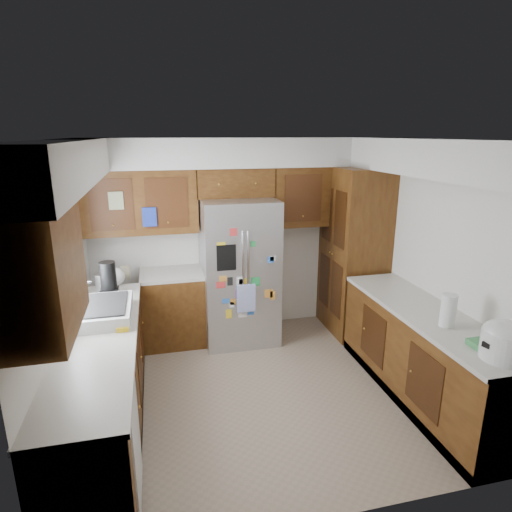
# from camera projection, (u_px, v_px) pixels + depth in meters

# --- Properties ---
(floor) EXTENTS (3.60, 3.60, 0.00)m
(floor) POSITION_uv_depth(u_px,v_px,m) (263.00, 389.00, 4.42)
(floor) COLOR gray
(floor) RESTS_ON ground
(room_shell) EXTENTS (3.64, 3.24, 2.52)m
(room_shell) POSITION_uv_depth(u_px,v_px,m) (244.00, 209.00, 4.23)
(room_shell) COLOR silver
(room_shell) RESTS_ON ground
(left_counter_run) EXTENTS (1.36, 3.20, 0.92)m
(left_counter_run) POSITION_uv_depth(u_px,v_px,m) (122.00, 367.00, 4.02)
(left_counter_run) COLOR #41210C
(left_counter_run) RESTS_ON ground
(right_counter_run) EXTENTS (0.63, 2.25, 0.92)m
(right_counter_run) POSITION_uv_depth(u_px,v_px,m) (423.00, 359.00, 4.19)
(right_counter_run) COLOR #41210C
(right_counter_run) RESTS_ON ground
(pantry) EXTENTS (0.60, 0.90, 2.15)m
(pantry) POSITION_uv_depth(u_px,v_px,m) (353.00, 252.00, 5.53)
(pantry) COLOR #41210C
(pantry) RESTS_ON ground
(fridge) EXTENTS (0.90, 0.79, 1.80)m
(fridge) POSITION_uv_depth(u_px,v_px,m) (239.00, 271.00, 5.30)
(fridge) COLOR #9F9FA4
(fridge) RESTS_ON ground
(bridge_cabinet) EXTENTS (0.96, 0.34, 0.35)m
(bridge_cabinet) POSITION_uv_depth(u_px,v_px,m) (235.00, 182.00, 5.21)
(bridge_cabinet) COLOR #41210C
(bridge_cabinet) RESTS_ON fridge
(fridge_top_items) EXTENTS (0.53, 0.31, 0.27)m
(fridge_top_items) POSITION_uv_depth(u_px,v_px,m) (230.00, 158.00, 5.06)
(fridge_top_items) COLOR #2334A8
(fridge_top_items) RESTS_ON bridge_cabinet
(sink_assembly) EXTENTS (0.52, 0.72, 0.37)m
(sink_assembly) POSITION_uv_depth(u_px,v_px,m) (102.00, 311.00, 3.90)
(sink_assembly) COLOR silver
(sink_assembly) RESTS_ON left_counter_run
(left_counter_clutter) EXTENTS (0.34, 0.89, 0.38)m
(left_counter_clutter) POSITION_uv_depth(u_px,v_px,m) (110.00, 279.00, 4.57)
(left_counter_clutter) COLOR black
(left_counter_clutter) RESTS_ON left_counter_run
(rice_cooker) EXTENTS (0.34, 0.33, 0.29)m
(rice_cooker) POSITION_uv_depth(u_px,v_px,m) (505.00, 340.00, 3.17)
(rice_cooker) COLOR white
(rice_cooker) RESTS_ON right_counter_run
(paper_towel) EXTENTS (0.13, 0.13, 0.29)m
(paper_towel) POSITION_uv_depth(u_px,v_px,m) (448.00, 310.00, 3.71)
(paper_towel) COLOR white
(paper_towel) RESTS_ON right_counter_run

